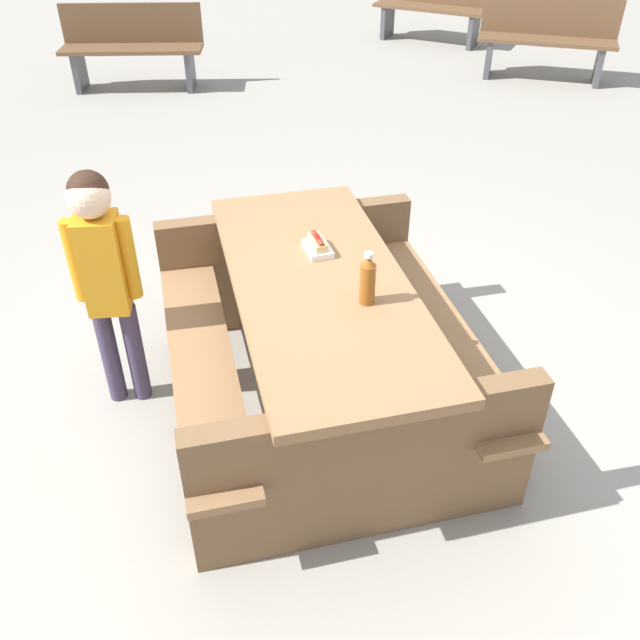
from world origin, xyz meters
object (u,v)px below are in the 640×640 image
object	(u,v)px
picnic_table	(320,334)
soda_bottle	(368,280)
park_bench_near	(133,45)
hotdog_tray	(318,245)
child_in_coat	(103,265)
park_bench_mid	(547,37)
park_bench_far	(433,5)

from	to	relation	value
picnic_table	soda_bottle	xyz separation A→B (m)	(-0.20, -0.17, 0.42)
picnic_table	park_bench_near	size ratio (longest dim) A/B	1.26
soda_bottle	hotdog_tray	size ratio (longest dim) A/B	1.23
child_in_coat	park_bench_near	size ratio (longest dim) A/B	0.80
picnic_table	child_in_coat	bearing A→B (deg)	78.29
hotdog_tray	child_in_coat	world-z (taller)	child_in_coat
picnic_table	park_bench_mid	distance (m)	6.04
hotdog_tray	child_in_coat	xyz separation A→B (m)	(-0.05, 0.98, 0.01)
soda_bottle	park_bench_mid	xyz separation A→B (m)	(5.27, -3.11, -0.41)
park_bench_near	picnic_table	bearing A→B (deg)	-166.51
park_bench_near	soda_bottle	bearing A→B (deg)	-165.33
hotdog_tray	park_bench_far	size ratio (longest dim) A/B	0.13
hotdog_tray	soda_bottle	bearing A→B (deg)	-161.74
picnic_table	child_in_coat	size ratio (longest dim) A/B	1.57
picnic_table	park_bench_near	world-z (taller)	park_bench_near
park_bench_near	hotdog_tray	bearing A→B (deg)	-165.65
hotdog_tray	park_bench_near	xyz separation A→B (m)	(5.12, 1.31, -0.33)
soda_bottle	park_bench_near	bearing A→B (deg)	14.67
soda_bottle	park_bench_near	world-z (taller)	soda_bottle
soda_bottle	hotdog_tray	distance (m)	0.48
park_bench_near	park_bench_far	world-z (taller)	same
picnic_table	child_in_coat	world-z (taller)	child_in_coat
park_bench_far	picnic_table	bearing A→B (deg)	160.22
picnic_table	park_bench_mid	world-z (taller)	park_bench_mid
child_in_coat	park_bench_near	xyz separation A→B (m)	(5.17, 0.33, -0.34)
soda_bottle	park_bench_far	distance (m)	7.43
picnic_table	park_bench_mid	size ratio (longest dim) A/B	1.26
park_bench_far	hotdog_tray	bearing A→B (deg)	159.72
child_in_coat	park_bench_near	distance (m)	5.19
park_bench_far	park_bench_near	bearing A→B (deg)	111.62
child_in_coat	park_bench_mid	size ratio (longest dim) A/B	0.80
park_bench_mid	hotdog_tray	bearing A→B (deg)	145.96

